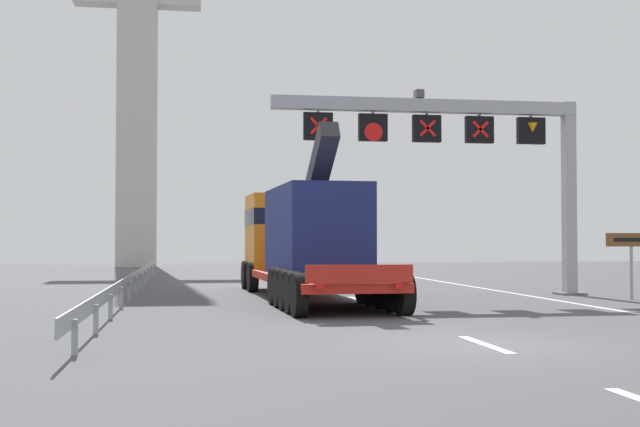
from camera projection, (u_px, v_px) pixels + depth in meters
ground at (481, 345)px, 15.48m from camera, size 112.00×112.00×0.00m
lane_markings at (298, 279)px, 41.78m from camera, size 0.20×67.84×0.01m
edge_line_right at (536, 297)px, 28.29m from camera, size 0.20×63.00×0.01m
overhead_lane_gantry at (465, 138)px, 29.18m from camera, size 10.97×0.90×7.06m
heavy_haul_truck_red at (301, 238)px, 28.41m from camera, size 3.52×14.14×5.30m
tourist_info_sign_brown at (632, 248)px, 27.20m from camera, size 1.79×0.15×2.14m
guardrail_left at (134, 278)px, 30.08m from camera, size 0.13×35.77×0.76m
bridge_pylon_distant at (138, 43)px, 60.88m from camera, size 9.00×2.00×31.42m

